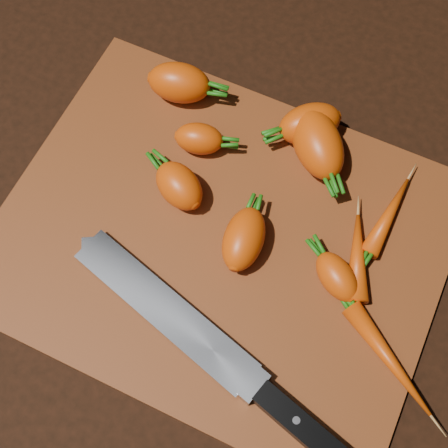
% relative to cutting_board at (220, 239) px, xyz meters
% --- Properties ---
extents(ground, '(2.00, 2.00, 0.01)m').
position_rel_cutting_board_xyz_m(ground, '(0.00, 0.00, -0.01)').
color(ground, black).
extents(cutting_board, '(0.50, 0.40, 0.01)m').
position_rel_cutting_board_xyz_m(cutting_board, '(0.00, 0.00, 0.00)').
color(cutting_board, brown).
rests_on(cutting_board, ground).
extents(carrot_0, '(0.09, 0.07, 0.05)m').
position_rel_cutting_board_xyz_m(carrot_0, '(-0.13, 0.16, 0.03)').
color(carrot_0, '#C54207').
rests_on(carrot_0, cutting_board).
extents(carrot_1, '(0.08, 0.07, 0.05)m').
position_rel_cutting_board_xyz_m(carrot_1, '(-0.07, 0.03, 0.03)').
color(carrot_1, '#C54207').
rests_on(carrot_1, cutting_board).
extents(carrot_2, '(0.11, 0.11, 0.06)m').
position_rel_cutting_board_xyz_m(carrot_2, '(0.06, 0.15, 0.03)').
color(carrot_2, '#C54207').
rests_on(carrot_2, cutting_board).
extents(carrot_3, '(0.06, 0.08, 0.05)m').
position_rel_cutting_board_xyz_m(carrot_3, '(0.03, 0.00, 0.03)').
color(carrot_3, '#C54207').
rests_on(carrot_3, cutting_board).
extents(carrot_4, '(0.09, 0.09, 0.05)m').
position_rel_cutting_board_xyz_m(carrot_4, '(0.04, 0.17, 0.03)').
color(carrot_4, '#C54207').
rests_on(carrot_4, cutting_board).
extents(carrot_5, '(0.07, 0.05, 0.04)m').
position_rel_cutting_board_xyz_m(carrot_5, '(-0.07, 0.10, 0.03)').
color(carrot_5, '#C54207').
rests_on(carrot_5, cutting_board).
extents(carrot_6, '(0.07, 0.06, 0.04)m').
position_rel_cutting_board_xyz_m(carrot_6, '(0.14, 0.01, 0.02)').
color(carrot_6, '#C54207').
rests_on(carrot_6, cutting_board).
extents(carrot_7, '(0.03, 0.11, 0.02)m').
position_rel_cutting_board_xyz_m(carrot_7, '(0.17, 0.10, 0.02)').
color(carrot_7, '#C54207').
rests_on(carrot_7, cutting_board).
extents(carrot_8, '(0.12, 0.09, 0.02)m').
position_rel_cutting_board_xyz_m(carrot_8, '(0.22, -0.05, 0.02)').
color(carrot_8, '#C54207').
rests_on(carrot_8, cutting_board).
extents(carrot_9, '(0.06, 0.11, 0.03)m').
position_rel_cutting_board_xyz_m(carrot_9, '(0.15, 0.04, 0.02)').
color(carrot_9, '#C54207').
rests_on(carrot_9, cutting_board).
extents(knife, '(0.38, 0.13, 0.02)m').
position_rel_cutting_board_xyz_m(knife, '(0.01, -0.11, 0.02)').
color(knife, gray).
rests_on(knife, cutting_board).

